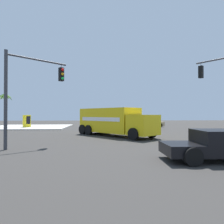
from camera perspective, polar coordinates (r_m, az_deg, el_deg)
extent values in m
plane|color=#33302D|center=(20.31, 3.01, -6.57)|extent=(100.00, 100.00, 0.00)
cube|color=beige|center=(35.52, -22.09, -3.88)|extent=(12.33, 12.33, 0.14)
cube|color=yellow|center=(20.26, -0.99, -2.28)|extent=(6.52, 6.01, 2.34)
cube|color=yellow|center=(17.33, 8.79, -3.59)|extent=(3.00, 3.06, 1.70)
cube|color=black|center=(16.80, 11.10, -2.52)|extent=(1.36, 1.60, 0.88)
cube|color=#B2B2B7|center=(22.75, -6.37, -5.45)|extent=(1.63, 1.89, 0.21)
cube|color=white|center=(21.10, 1.44, -1.90)|extent=(4.19, 3.51, 0.36)
cube|color=white|center=(19.46, -3.62, -2.00)|extent=(4.19, 3.51, 0.36)
cylinder|color=black|center=(18.40, 11.04, -5.60)|extent=(0.95, 0.86, 1.00)
cylinder|color=black|center=(16.45, 6.00, -6.20)|extent=(0.95, 0.86, 1.00)
cylinder|color=black|center=(22.36, -1.50, -4.74)|extent=(0.95, 0.86, 1.00)
cylinder|color=black|center=(20.79, -6.60, -5.04)|extent=(0.95, 0.86, 1.00)
cylinder|color=black|center=(23.15, -3.24, -4.60)|extent=(0.95, 0.86, 1.00)
cylinder|color=black|center=(21.63, -8.28, -4.87)|extent=(0.95, 0.86, 1.00)
cylinder|color=#38383D|center=(13.54, -27.64, 3.10)|extent=(0.20, 0.20, 5.91)
cylinder|color=#38383D|center=(14.62, -19.82, 13.53)|extent=(2.62, 3.15, 0.12)
cylinder|color=#38383D|center=(15.28, -14.03, 12.39)|extent=(0.03, 0.03, 0.25)
cube|color=black|center=(15.16, -14.04, 10.18)|extent=(0.42, 0.42, 0.95)
sphere|color=red|center=(15.07, -13.69, 11.47)|extent=(0.20, 0.20, 0.20)
sphere|color=#EFA314|center=(15.01, -13.70, 10.32)|extent=(0.20, 0.20, 0.20)
sphere|color=#19CC4C|center=(14.95, -13.70, 9.15)|extent=(0.20, 0.20, 0.20)
cylinder|color=#38383D|center=(17.72, 23.63, 12.14)|extent=(0.03, 0.03, 0.25)
cube|color=black|center=(17.59, 23.64, 10.24)|extent=(0.42, 0.42, 0.95)
sphere|color=red|center=(17.82, 23.88, 11.13)|extent=(0.20, 0.20, 0.20)
sphere|color=#EFA314|center=(17.76, 23.89, 10.15)|extent=(0.20, 0.20, 0.20)
sphere|color=#19CC4C|center=(17.70, 23.89, 9.17)|extent=(0.20, 0.20, 0.20)
cube|color=black|center=(9.77, 18.69, -9.77)|extent=(2.00, 1.56, 0.50)
cube|color=black|center=(10.39, 27.05, -7.51)|extent=(2.00, 1.76, 1.10)
cube|color=black|center=(10.36, 27.04, -5.92)|extent=(1.84, 1.48, 0.48)
cylinder|color=black|center=(8.93, 21.83, -11.60)|extent=(0.26, 0.77, 0.76)
cylinder|color=black|center=(10.77, 17.47, -9.73)|extent=(0.26, 0.77, 0.76)
cube|color=tan|center=(35.01, 10.75, -3.29)|extent=(1.83, 4.31, 0.65)
cube|color=black|center=(35.03, 10.99, -2.35)|extent=(1.60, 2.42, 0.50)
cylinder|color=black|center=(33.81, 8.79, -3.68)|extent=(0.20, 0.62, 0.62)
cylinder|color=black|center=(35.61, 8.18, -3.53)|extent=(0.20, 0.62, 0.62)
cylinder|color=black|center=(34.51, 13.41, -3.61)|extent=(0.20, 0.62, 0.62)
cylinder|color=black|center=(36.27, 12.59, -3.47)|extent=(0.20, 0.62, 0.62)
cube|color=yellow|center=(33.86, -22.77, -2.36)|extent=(1.17, 1.14, 1.85)
cube|color=black|center=(33.53, -22.40, -2.12)|extent=(0.56, 0.43, 1.18)
cylinder|color=#7A6647|center=(35.34, -27.83, 0.35)|extent=(0.26, 0.26, 5.07)
ellipsoid|color=#386023|center=(36.03, -27.42, 3.95)|extent=(1.31, 0.40, 0.79)
ellipsoid|color=#386023|center=(35.96, -28.27, 3.86)|extent=(1.02, 1.20, 0.91)
ellipsoid|color=#386023|center=(35.66, -28.76, 4.00)|extent=(0.47, 1.32, 0.79)
ellipsoid|color=#386023|center=(35.04, -28.52, 4.01)|extent=(1.29, 0.81, 0.88)
ellipsoid|color=#386023|center=(34.90, -27.91, 3.91)|extent=(1.20, 0.68, 1.01)
ellipsoid|color=#386023|center=(34.99, -27.11, 4.09)|extent=(0.85, 1.34, 0.79)
ellipsoid|color=#386023|center=(35.59, -26.98, 3.80)|extent=(1.01, 1.09, 1.04)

